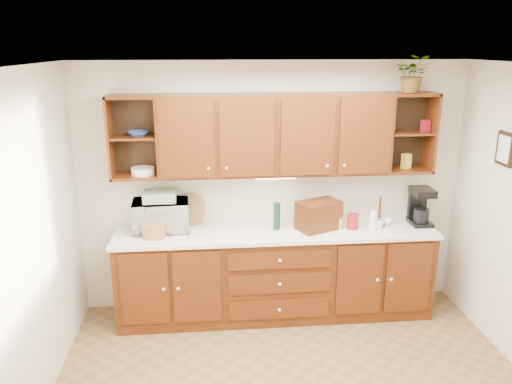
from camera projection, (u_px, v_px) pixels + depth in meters
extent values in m
plane|color=white|center=(308.00, 68.00, 3.19)|extent=(4.00, 4.00, 0.00)
plane|color=beige|center=(272.00, 188.00, 5.23)|extent=(4.00, 0.00, 4.00)
plane|color=beige|center=(12.00, 266.00, 3.38)|extent=(0.00, 3.50, 3.50)
cube|color=#351706|center=(275.00, 274.00, 5.18)|extent=(3.20, 0.60, 0.90)
cube|color=white|center=(276.00, 232.00, 5.04)|extent=(3.24, 0.64, 0.04)
cube|color=#351706|center=(275.00, 135.00, 4.91)|extent=(2.30, 0.33, 0.80)
cube|color=black|center=(135.00, 134.00, 4.93)|extent=(0.45, 0.02, 0.80)
cube|color=black|center=(404.00, 130.00, 5.17)|extent=(0.45, 0.02, 0.80)
cube|color=#351706|center=(133.00, 137.00, 4.78)|extent=(0.43, 0.30, 0.02)
cube|color=#351706|center=(410.00, 133.00, 5.03)|extent=(0.43, 0.30, 0.02)
cube|color=#351706|center=(414.00, 94.00, 4.92)|extent=(0.45, 0.33, 0.03)
cube|color=white|center=(275.00, 177.00, 4.98)|extent=(0.40, 0.05, 0.02)
cube|color=black|center=(505.00, 149.00, 4.44)|extent=(0.03, 0.24, 0.30)
cylinder|color=#A88146|center=(154.00, 230.00, 4.84)|extent=(0.23, 0.23, 0.15)
imported|color=beige|center=(161.00, 216.00, 5.01)|extent=(0.57, 0.41, 0.31)
cube|color=#C5CB5F|center=(160.00, 196.00, 4.95)|extent=(0.32, 0.24, 0.10)
cylinder|color=black|center=(277.00, 216.00, 5.02)|extent=(0.08, 0.08, 0.28)
cylinder|color=#A88146|center=(190.00, 224.00, 5.19)|extent=(0.35, 0.18, 0.34)
cube|color=#351706|center=(319.00, 215.00, 5.04)|extent=(0.49, 0.41, 0.29)
cylinder|color=#351706|center=(380.00, 211.00, 5.14)|extent=(0.02, 0.02, 0.31)
cylinder|color=#351706|center=(379.00, 224.00, 5.18)|extent=(0.12, 0.12, 0.02)
imported|color=white|center=(387.00, 220.00, 5.19)|extent=(0.12, 0.12, 0.09)
imported|color=white|center=(373.00, 219.00, 5.24)|extent=(0.12, 0.12, 0.09)
imported|color=white|center=(378.00, 223.00, 5.10)|extent=(0.12, 0.12, 0.09)
cylinder|color=maroon|center=(353.00, 221.00, 5.07)|extent=(0.14, 0.14, 0.16)
cylinder|color=white|center=(373.00, 220.00, 5.05)|extent=(0.10, 0.10, 0.19)
cylinder|color=gold|center=(339.00, 223.00, 5.07)|extent=(0.11, 0.11, 0.12)
cube|color=black|center=(420.00, 222.00, 5.20)|extent=(0.21, 0.27, 0.04)
cube|color=black|center=(417.00, 204.00, 5.26)|extent=(0.19, 0.07, 0.33)
cube|color=black|center=(423.00, 192.00, 5.11)|extent=(0.21, 0.27, 0.07)
cylinder|color=black|center=(421.00, 215.00, 5.16)|extent=(0.16, 0.16, 0.14)
imported|color=#283E94|center=(138.00, 134.00, 4.77)|extent=(0.24, 0.24, 0.05)
cylinder|color=white|center=(143.00, 171.00, 4.88)|extent=(0.26, 0.26, 0.07)
cube|color=gold|center=(406.00, 161.00, 5.10)|extent=(0.10, 0.09, 0.15)
cube|color=maroon|center=(426.00, 126.00, 5.00)|extent=(0.09, 0.09, 0.12)
imported|color=#999999|center=(413.00, 74.00, 4.81)|extent=(0.41, 0.39, 0.36)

